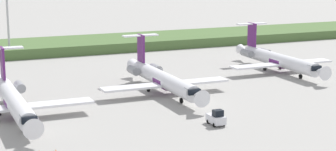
# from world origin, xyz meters

# --- Properties ---
(ground_plane) EXTENTS (500.00, 500.00, 0.00)m
(ground_plane) POSITION_xyz_m (0.00, 30.00, 0.00)
(ground_plane) COLOR #9E9B96
(grass_berm) EXTENTS (320.00, 20.00, 2.42)m
(grass_berm) POSITION_xyz_m (0.00, 62.64, 1.21)
(grass_berm) COLOR #4C6B38
(grass_berm) RESTS_ON ground
(regional_jet_nearest) EXTENTS (22.81, 31.00, 9.00)m
(regional_jet_nearest) POSITION_xyz_m (-27.32, 3.79, 2.54)
(regional_jet_nearest) COLOR white
(regional_jet_nearest) RESTS_ON ground
(regional_jet_second) EXTENTS (22.81, 31.00, 9.00)m
(regional_jet_second) POSITION_xyz_m (-1.10, 9.65, 2.54)
(regional_jet_second) COLOR white
(regional_jet_second) RESTS_ON ground
(regional_jet_third) EXTENTS (22.81, 31.00, 9.00)m
(regional_jet_third) POSITION_xyz_m (28.31, 18.14, 2.54)
(regional_jet_third) COLOR white
(regional_jet_third) RESTS_ON ground
(antenna_mast) EXTENTS (4.40, 0.50, 21.52)m
(antenna_mast) POSITION_xyz_m (-20.35, 56.23, 8.96)
(antenna_mast) COLOR #B2B2B7
(antenna_mast) RESTS_ON ground
(baggage_tug) EXTENTS (1.72, 3.20, 2.30)m
(baggage_tug) POSITION_xyz_m (-1.72, -11.64, 1.00)
(baggage_tug) COLOR silver
(baggage_tug) RESTS_ON ground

